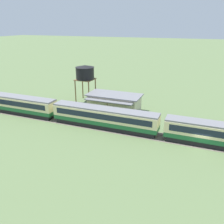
% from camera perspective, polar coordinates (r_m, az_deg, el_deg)
% --- Properties ---
extents(ground_plane, '(600.00, 600.00, 0.00)m').
position_cam_1_polar(ground_plane, '(41.22, 20.50, -7.95)').
color(ground_plane, '#566B42').
extents(passenger_train, '(108.28, 3.09, 3.95)m').
position_cam_1_polar(passenger_train, '(44.65, -1.57, -1.23)').
color(passenger_train, '#1E6033').
rests_on(passenger_train, ground_plane).
extents(railway_track, '(149.20, 3.60, 0.04)m').
position_cam_1_polar(railway_track, '(44.97, 0.25, -4.09)').
color(railway_track, '#665B51').
rests_on(railway_track, ground_plane).
extents(station_building, '(12.07, 7.29, 3.87)m').
position_cam_1_polar(station_building, '(53.63, 0.54, 2.31)').
color(station_building, beige).
rests_on(station_building, ground_plane).
extents(water_tower, '(4.72, 4.72, 9.15)m').
position_cam_1_polar(water_tower, '(59.84, -6.53, 9.36)').
color(water_tower, brown).
rests_on(water_tower, ground_plane).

